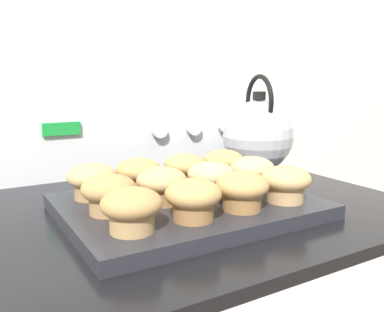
# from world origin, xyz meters

# --- Properties ---
(wall_back) EXTENTS (8.00, 0.05, 2.40)m
(wall_back) POSITION_xyz_m (0.00, 0.66, 1.20)
(wall_back) COLOR silver
(wall_back) RESTS_ON ground_plane
(control_panel) EXTENTS (0.71, 0.07, 0.20)m
(control_panel) POSITION_xyz_m (0.00, 0.61, 1.03)
(control_panel) COLOR white
(control_panel) RESTS_ON stove_range
(muffin_pan) EXTENTS (0.40, 0.31, 0.02)m
(muffin_pan) POSITION_xyz_m (-0.03, 0.27, 0.94)
(muffin_pan) COLOR #28282D
(muffin_pan) RESTS_ON stove_range
(muffin_r0_c0) EXTENTS (0.08, 0.08, 0.06)m
(muffin_r0_c0) POSITION_xyz_m (-0.17, 0.18, 0.98)
(muffin_r0_c0) COLOR tan
(muffin_r0_c0) RESTS_ON muffin_pan
(muffin_r0_c1) EXTENTS (0.08, 0.08, 0.06)m
(muffin_r0_c1) POSITION_xyz_m (-0.07, 0.18, 0.98)
(muffin_r0_c1) COLOR olive
(muffin_r0_c1) RESTS_ON muffin_pan
(muffin_r0_c2) EXTENTS (0.08, 0.08, 0.06)m
(muffin_r0_c2) POSITION_xyz_m (0.01, 0.18, 0.98)
(muffin_r0_c2) COLOR olive
(muffin_r0_c2) RESTS_ON muffin_pan
(muffin_r0_c3) EXTENTS (0.08, 0.08, 0.06)m
(muffin_r0_c3) POSITION_xyz_m (0.10, 0.18, 0.98)
(muffin_r0_c3) COLOR tan
(muffin_r0_c3) RESTS_ON muffin_pan
(muffin_r1_c0) EXTENTS (0.08, 0.08, 0.06)m
(muffin_r1_c0) POSITION_xyz_m (-0.17, 0.26, 0.98)
(muffin_r1_c0) COLOR #A37A4C
(muffin_r1_c0) RESTS_ON muffin_pan
(muffin_r1_c1) EXTENTS (0.08, 0.08, 0.06)m
(muffin_r1_c1) POSITION_xyz_m (-0.08, 0.27, 0.98)
(muffin_r1_c1) COLOR olive
(muffin_r1_c1) RESTS_ON muffin_pan
(muffin_r1_c2) EXTENTS (0.08, 0.08, 0.06)m
(muffin_r1_c2) POSITION_xyz_m (0.01, 0.27, 0.98)
(muffin_r1_c2) COLOR #A37A4C
(muffin_r1_c2) RESTS_ON muffin_pan
(muffin_r1_c3) EXTENTS (0.08, 0.08, 0.06)m
(muffin_r1_c3) POSITION_xyz_m (0.10, 0.27, 0.98)
(muffin_r1_c3) COLOR tan
(muffin_r1_c3) RESTS_ON muffin_pan
(muffin_r2_c0) EXTENTS (0.08, 0.08, 0.06)m
(muffin_r2_c0) POSITION_xyz_m (-0.17, 0.35, 0.98)
(muffin_r2_c0) COLOR #A37A4C
(muffin_r2_c0) RESTS_ON muffin_pan
(muffin_r2_c1) EXTENTS (0.08, 0.08, 0.06)m
(muffin_r2_c1) POSITION_xyz_m (-0.08, 0.36, 0.98)
(muffin_r2_c1) COLOR tan
(muffin_r2_c1) RESTS_ON muffin_pan
(muffin_r2_c2) EXTENTS (0.08, 0.08, 0.06)m
(muffin_r2_c2) POSITION_xyz_m (0.01, 0.35, 0.98)
(muffin_r2_c2) COLOR olive
(muffin_r2_c2) RESTS_ON muffin_pan
(muffin_r2_c3) EXTENTS (0.08, 0.08, 0.06)m
(muffin_r2_c3) POSITION_xyz_m (0.10, 0.35, 0.98)
(muffin_r2_c3) COLOR olive
(muffin_r2_c3) RESTS_ON muffin_pan
(tea_kettle) EXTENTS (0.17, 0.20, 0.23)m
(tea_kettle) POSITION_xyz_m (0.27, 0.46, 1.02)
(tea_kettle) COLOR silver
(tea_kettle) RESTS_ON stove_range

